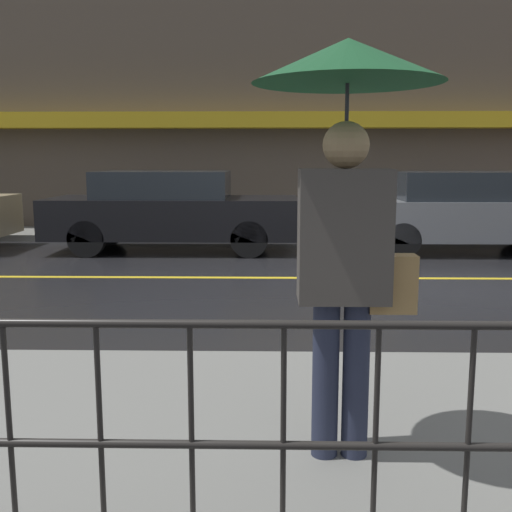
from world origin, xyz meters
TOP-DOWN VIEW (x-y plane):
  - ground_plane at (0.00, 0.00)m, footprint 80.00×80.00m
  - sidewalk_near at (0.00, -5.20)m, footprint 28.00×2.73m
  - sidewalk_far at (0.00, 4.68)m, footprint 28.00×1.68m
  - lane_marking at (0.00, 0.00)m, footprint 25.20×0.12m
  - building_storefront at (0.00, 5.64)m, footprint 28.00×0.85m
  - railing_foreground at (-0.00, -6.32)m, footprint 12.00×0.04m
  - pedestrian at (-0.23, -5.59)m, footprint 0.94×0.94m
  - car_black at (-2.44, 2.64)m, footprint 4.65×1.79m
  - car_grey at (3.02, 2.64)m, footprint 4.32×1.88m

SIDE VIEW (x-z plane):
  - ground_plane at x=0.00m, z-range 0.00..0.00m
  - lane_marking at x=0.00m, z-range 0.00..0.01m
  - sidewalk_near at x=0.00m, z-range 0.00..0.14m
  - sidewalk_far at x=0.00m, z-range 0.00..0.14m
  - railing_foreground at x=0.00m, z-range 0.27..1.21m
  - car_grey at x=3.02m, z-range 0.02..1.51m
  - car_black at x=-2.44m, z-range 0.02..1.52m
  - pedestrian at x=-0.23m, z-range 0.68..2.83m
  - building_storefront at x=0.00m, z-range -0.04..6.73m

